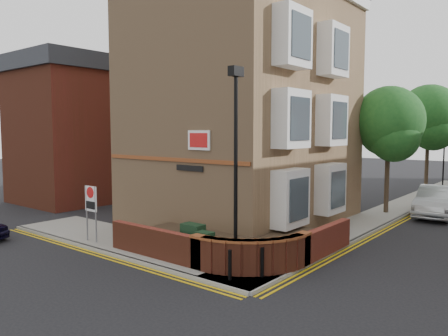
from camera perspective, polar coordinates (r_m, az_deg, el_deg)
ground at (r=14.25m, az=-6.80°, el=-13.50°), size 120.00×120.00×0.00m
pavement_corner at (r=17.69m, az=-11.35°, el=-9.68°), size 13.00×3.00×0.12m
pavement_main at (r=26.94m, az=21.72°, el=-4.87°), size 2.00×32.00×0.12m
kerb_side at (r=16.80m, az=-15.34°, el=-10.54°), size 13.00×0.15×0.12m
kerb_main_near at (r=26.67m, az=23.78°, el=-5.04°), size 0.15×32.00×0.12m
yellow_lines_side at (r=16.68m, az=-16.04°, el=-10.87°), size 13.00×0.28×0.01m
yellow_lines_main at (r=26.62m, az=24.30°, el=-5.19°), size 0.28×32.00×0.01m
corner_building at (r=21.53m, az=3.10°, el=9.56°), size 8.95×10.40×13.60m
garden_wall at (r=16.01m, az=-0.27°, el=-11.37°), size 6.80×6.00×1.20m
lamppost at (r=13.40m, az=1.54°, el=-0.00°), size 0.25×0.50×6.30m
utility_cabinet_large at (r=15.14m, az=-4.07°, el=-9.52°), size 0.80×0.45×1.20m
utility_cabinet_small at (r=14.42m, az=-2.52°, el=-10.46°), size 0.55×0.40×1.10m
bollard_near at (r=13.08m, az=0.77°, el=-12.54°), size 0.11×0.11×0.90m
bollard_far at (r=13.37m, az=5.00°, el=-12.17°), size 0.11×0.11×0.90m
zone_sign at (r=17.95m, az=-16.99°, el=-4.41°), size 0.72×0.07×2.20m
side_building at (r=30.21m, az=-16.07°, el=4.87°), size 6.40×10.40×9.00m
tree_near at (r=24.70m, az=20.73°, el=5.12°), size 3.64×3.65×6.70m
tree_mid at (r=32.41m, az=25.17°, el=5.74°), size 4.03×4.03×7.42m
traffic_light_assembly at (r=35.24m, az=26.79°, el=1.65°), size 0.20×0.16×4.20m
silver_car_near at (r=25.39m, az=25.99°, el=-3.93°), size 2.15×4.95×1.58m
red_car_main at (r=26.33m, az=26.13°, el=-4.00°), size 2.69×4.75×1.25m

